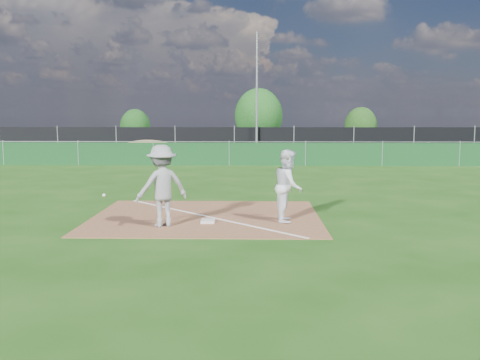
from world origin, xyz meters
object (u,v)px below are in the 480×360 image
car_mid (237,139)px  car_right (321,140)px  runner (288,186)px  play_at_first (162,186)px  tree_right (361,126)px  tree_mid (259,116)px  car_left (162,138)px  light_pole (257,94)px  tree_left (135,126)px  first_base (208,221)px

car_mid → car_right: size_ratio=0.97×
runner → play_at_first: bearing=109.4°
car_right → play_at_first: bearing=153.9°
car_right → runner: bearing=159.8°
tree_right → car_mid: bearing=-152.8°
tree_mid → car_left: bearing=-147.4°
light_pole → car_mid: (-1.47, 4.88, -3.22)m
tree_left → tree_right: 19.46m
tree_left → runner: bearing=-71.3°
light_pole → tree_left: bearing=134.1°
car_mid → car_right: car_mid is taller
first_base → tree_mid: bearing=87.2°
runner → tree_mid: bearing=6.7°
light_pole → play_at_first: (-2.45, -22.95, -2.99)m
light_pole → car_left: (-7.31, 5.72, -3.17)m
tree_right → runner: bearing=-104.3°
runner → first_base: bearing=104.1°
car_left → tree_mid: bearing=-64.0°
car_mid → tree_left: size_ratio=1.52×
tree_mid → tree_right: tree_mid is taller
light_pole → runner: size_ratio=4.33×
first_base → tree_left: (-9.13, 33.34, 1.53)m
runner → tree_left: 34.89m
light_pole → first_base: light_pole is taller
runner → tree_left: bearing=24.6°
car_right → tree_mid: (-4.63, 6.12, 1.80)m
light_pole → car_right: bearing=42.3°
light_pole → tree_mid: light_pole is taller
play_at_first → car_mid: bearing=88.0°
first_base → light_pole: bearing=86.5°
first_base → runner: (2.03, 0.29, 0.87)m
tree_left → tree_right: size_ratio=0.95×
first_base → tree_right: bearing=72.5°
car_left → car_right: bearing=-102.7°
runner → light_pole: bearing=7.6°
play_at_first → light_pole: bearing=83.9°
light_pole → first_base: size_ratio=23.42×
play_at_first → car_mid: 27.85m
car_right → tree_mid: bearing=26.0°
car_right → tree_left: tree_left is taller
car_right → tree_right: (4.06, 5.79, 0.96)m
runner → car_right: size_ratio=0.38×
runner → car_left: (-7.96, 27.94, -0.09)m
car_left → play_at_first: bearing=-177.0°
car_left → tree_right: tree_right is taller
first_base → car_right: 27.66m
play_at_first → car_left: bearing=99.6°
runner → tree_right: tree_right is taller
car_left → light_pole: bearing=-134.6°
play_at_first → car_mid: size_ratio=0.47×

